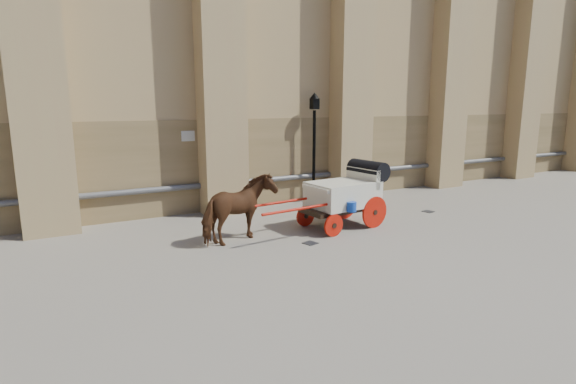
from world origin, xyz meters
TOP-DOWN VIEW (x-y plane):
  - ground at (0.00, 0.00)m, footprint 90.00×90.00m
  - horse at (-1.79, 0.43)m, footprint 2.22×1.55m
  - carriage at (1.53, 0.37)m, footprint 4.33×1.64m
  - street_lamp at (2.39, 3.54)m, footprint 0.36×0.36m
  - drain_grate_near at (-0.27, -0.58)m, footprint 0.40×0.40m
  - drain_grate_far at (4.93, 0.46)m, footprint 0.38×0.38m

SIDE VIEW (x-z plane):
  - ground at x=0.00m, z-range 0.00..0.00m
  - drain_grate_near at x=-0.27m, z-range 0.00..0.01m
  - drain_grate_far at x=4.93m, z-range 0.00..0.01m
  - horse at x=-1.79m, z-range 0.00..1.72m
  - carriage at x=1.53m, z-range 0.07..1.93m
  - street_lamp at x=2.39m, z-range 0.14..4.01m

